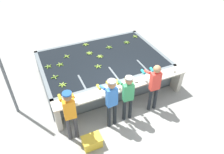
# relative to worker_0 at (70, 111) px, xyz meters

# --- Properties ---
(ground_plane) EXTENTS (80.00, 80.00, 0.00)m
(ground_plane) POSITION_rel_worker_0_xyz_m (1.89, 0.33, -1.07)
(ground_plane) COLOR #999993
(ground_plane) RESTS_ON ground
(wash_tank) EXTENTS (4.57, 3.13, 0.88)m
(wash_tank) POSITION_rel_worker_0_xyz_m (1.89, 2.34, -0.64)
(wash_tank) COLOR slate
(wash_tank) RESTS_ON ground
(work_ledge) EXTENTS (4.57, 0.45, 0.88)m
(work_ledge) POSITION_rel_worker_0_xyz_m (1.89, 0.55, -0.44)
(work_ledge) COLOR #B7B2A3
(work_ledge) RESTS_ON ground
(worker_0) EXTENTS (0.43, 0.73, 1.75)m
(worker_0) POSITION_rel_worker_0_xyz_m (0.00, 0.00, 0.00)
(worker_0) COLOR #38383D
(worker_0) RESTS_ON ground
(worker_1) EXTENTS (0.44, 0.74, 1.75)m
(worker_1) POSITION_rel_worker_0_xyz_m (1.21, -0.02, -0.00)
(worker_1) COLOR #1E2328
(worker_1) RESTS_ON ground
(worker_2) EXTENTS (0.45, 0.73, 1.65)m
(worker_2) POSITION_rel_worker_0_xyz_m (1.76, 0.04, -0.07)
(worker_2) COLOR #1E2328
(worker_2) RESTS_ON ground
(worker_3) EXTENTS (0.43, 0.73, 1.75)m
(worker_3) POSITION_rel_worker_0_xyz_m (2.71, 0.07, -0.01)
(worker_3) COLOR #1E2328
(worker_3) RESTS_ON ground
(banana_bunch_floating_0) EXTENTS (0.27, 0.27, 0.08)m
(banana_bunch_floating_0) POSITION_rel_worker_0_xyz_m (-0.08, 2.60, -0.17)
(banana_bunch_floating_0) COLOR #75A333
(banana_bunch_floating_0) RESTS_ON wash_tank
(banana_bunch_floating_1) EXTENTS (0.28, 0.28, 0.08)m
(banana_bunch_floating_1) POSITION_rel_worker_0_xyz_m (1.85, 2.47, -0.17)
(banana_bunch_floating_1) COLOR #9EC642
(banana_bunch_floating_1) RESTS_ON wash_tank
(banana_bunch_floating_2) EXTENTS (0.28, 0.28, 0.08)m
(banana_bunch_floating_2) POSITION_rel_worker_0_xyz_m (0.69, 3.00, -0.17)
(banana_bunch_floating_2) COLOR #8CB738
(banana_bunch_floating_2) RESTS_ON wash_tank
(banana_bunch_floating_3) EXTENTS (0.27, 0.27, 0.08)m
(banana_bunch_floating_3) POSITION_rel_worker_0_xyz_m (0.32, 2.55, -0.17)
(banana_bunch_floating_3) COLOR #7FAD33
(banana_bunch_floating_3) RESTS_ON wash_tank
(banana_bunch_floating_4) EXTENTS (0.27, 0.28, 0.08)m
(banana_bunch_floating_4) POSITION_rel_worker_0_xyz_m (1.54, 1.88, -0.17)
(banana_bunch_floating_4) COLOR #8CB738
(banana_bunch_floating_4) RESTS_ON wash_tank
(banana_bunch_floating_5) EXTENTS (0.28, 0.27, 0.08)m
(banana_bunch_floating_5) POSITION_rel_worker_0_xyz_m (0.13, 1.38, -0.17)
(banana_bunch_floating_5) COLOR #93BC3D
(banana_bunch_floating_5) RESTS_ON wash_tank
(banana_bunch_floating_6) EXTENTS (0.27, 0.27, 0.08)m
(banana_bunch_floating_6) POSITION_rel_worker_0_xyz_m (2.45, 2.97, -0.17)
(banana_bunch_floating_6) COLOR #75A333
(banana_bunch_floating_6) RESTS_ON wash_tank
(banana_bunch_floating_7) EXTENTS (0.27, 0.28, 0.08)m
(banana_bunch_floating_7) POSITION_rel_worker_0_xyz_m (1.65, 3.57, -0.17)
(banana_bunch_floating_7) COLOR #93BC3D
(banana_bunch_floating_7) RESTS_ON wash_tank
(banana_bunch_floating_8) EXTENTS (0.27, 0.28, 0.08)m
(banana_bunch_floating_8) POSITION_rel_worker_0_xyz_m (3.29, 3.04, -0.17)
(banana_bunch_floating_8) COLOR #75A333
(banana_bunch_floating_8) RESTS_ON wash_tank
(banana_bunch_floating_9) EXTENTS (0.28, 0.28, 0.08)m
(banana_bunch_floating_9) POSITION_rel_worker_0_xyz_m (3.88, 3.37, -0.17)
(banana_bunch_floating_9) COLOR #9EC642
(banana_bunch_floating_9) RESTS_ON wash_tank
(banana_bunch_floating_10) EXTENTS (0.28, 0.28, 0.08)m
(banana_bunch_floating_10) POSITION_rel_worker_0_xyz_m (-0.01, 1.89, -0.17)
(banana_bunch_floating_10) COLOR #75A333
(banana_bunch_floating_10) RESTS_ON wash_tank
(banana_bunch_floating_11) EXTENTS (0.28, 0.28, 0.08)m
(banana_bunch_floating_11) POSITION_rel_worker_0_xyz_m (1.57, 2.86, -0.17)
(banana_bunch_floating_11) COLOR #93BC3D
(banana_bunch_floating_11) RESTS_ON wash_tank
(knife_0) EXTENTS (0.33, 0.18, 0.02)m
(knife_0) POSITION_rel_worker_0_xyz_m (2.41, 0.50, -0.18)
(knife_0) COLOR silver
(knife_0) RESTS_ON work_ledge
(knife_1) EXTENTS (0.24, 0.29, 0.02)m
(knife_1) POSITION_rel_worker_0_xyz_m (3.87, 0.53, -0.18)
(knife_1) COLOR silver
(knife_1) RESTS_ON work_ledge
(crate) EXTENTS (0.55, 0.39, 0.32)m
(crate) POSITION_rel_worker_0_xyz_m (0.39, -0.51, -0.91)
(crate) COLOR gold
(crate) RESTS_ON ground
(support_post_left) EXTENTS (0.09, 0.09, 3.20)m
(support_post_left) POSITION_rel_worker_0_xyz_m (-1.40, 1.76, 0.53)
(support_post_left) COLOR slate
(support_post_left) RESTS_ON ground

